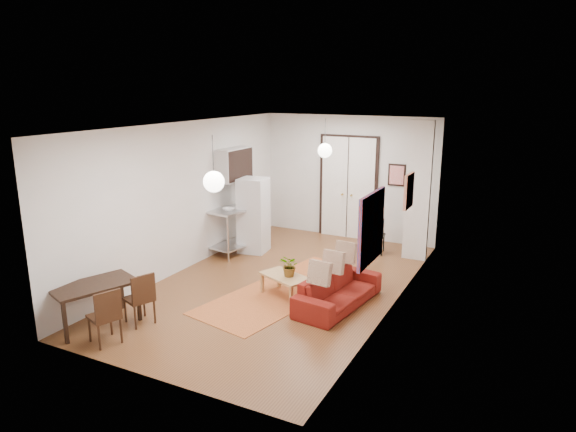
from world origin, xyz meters
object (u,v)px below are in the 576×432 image
at_px(kitchen_counter, 236,223).
at_px(dining_table, 94,288).
at_px(fridge, 254,215).
at_px(dining_chair_far, 108,309).
at_px(sofa, 338,290).
at_px(coffee_table, 285,278).
at_px(black_side_chair, 377,231).
at_px(dining_chair_near, 142,292).

bearing_deg(kitchen_counter, dining_table, -82.00).
xyz_separation_m(fridge, dining_chair_far, (0.24, -4.47, -0.34)).
bearing_deg(sofa, coffee_table, 102.30).
relative_size(fridge, black_side_chair, 1.99).
xyz_separation_m(sofa, coffee_table, (-0.96, -0.07, 0.07)).
bearing_deg(fridge, kitchen_counter, -155.05).
distance_m(sofa, coffee_table, 0.96).
relative_size(coffee_table, dining_chair_far, 1.20).
bearing_deg(sofa, black_side_chair, 13.52).
height_order(kitchen_counter, dining_chair_far, kitchen_counter).
bearing_deg(dining_chair_far, fridge, -156.21).
distance_m(fridge, dining_chair_far, 4.49).
bearing_deg(kitchen_counter, dining_chair_near, -73.23).
relative_size(dining_table, dining_chair_near, 1.65).
xyz_separation_m(coffee_table, fridge, (-1.77, 1.94, 0.48)).
bearing_deg(dining_table, dining_chair_far, -26.12).
bearing_deg(dining_chair_near, kitchen_counter, -150.48).
xyz_separation_m(coffee_table, dining_chair_far, (-1.53, -2.53, 0.14)).
height_order(kitchen_counter, black_side_chair, kitchen_counter).
bearing_deg(sofa, dining_table, 135.52).
relative_size(kitchen_counter, dining_chair_far, 1.67).
height_order(dining_table, dining_chair_near, dining_chair_near).
relative_size(dining_chair_near, dining_chair_far, 1.00).
bearing_deg(kitchen_counter, fridge, 40.95).
height_order(sofa, dining_table, dining_table).
distance_m(sofa, dining_table, 3.84).
height_order(coffee_table, dining_chair_far, dining_chair_far).
distance_m(dining_chair_near, dining_chair_far, 0.70).
bearing_deg(dining_table, black_side_chair, 62.96).
xyz_separation_m(kitchen_counter, dining_table, (0.00, -4.00, -0.07)).
xyz_separation_m(kitchen_counter, dining_chair_far, (0.55, -4.27, -0.19)).
bearing_deg(sofa, kitchen_counter, 69.24).
bearing_deg(dining_chair_near, black_side_chair, 176.84).
height_order(kitchen_counter, fridge, fridge).
distance_m(dining_table, dining_chair_far, 0.62).
xyz_separation_m(sofa, kitchen_counter, (-3.04, 1.67, 0.39)).
bearing_deg(dining_chair_near, dining_chair_far, 20.75).
xyz_separation_m(sofa, dining_table, (-3.04, -2.33, 0.32)).
xyz_separation_m(coffee_table, black_side_chair, (0.67, 3.12, 0.14)).
distance_m(coffee_table, dining_chair_near, 2.39).
relative_size(coffee_table, dining_chair_near, 1.20).
relative_size(kitchen_counter, fridge, 0.84).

